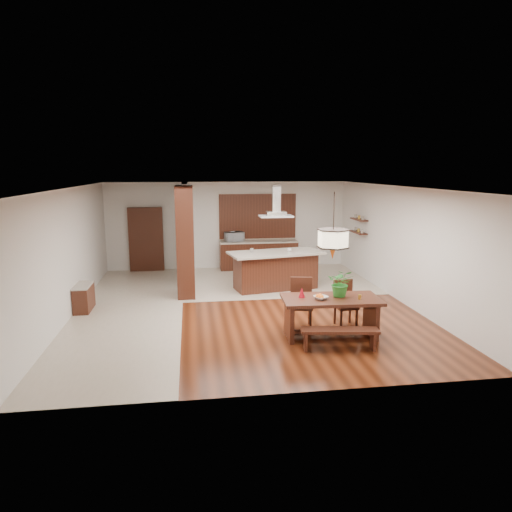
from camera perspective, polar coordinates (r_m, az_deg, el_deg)
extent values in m
plane|color=#3E190B|center=(11.30, -1.51, -6.28)|extent=(9.00, 9.00, 0.00)
cube|color=white|center=(10.81, -1.59, 8.58)|extent=(8.00, 9.00, 0.04)
cube|color=silver|center=(15.39, -3.52, 3.83)|extent=(8.00, 0.04, 2.90)
cube|color=silver|center=(6.62, 3.05, -5.65)|extent=(8.00, 0.04, 2.90)
cube|color=silver|center=(11.23, -22.27, 0.41)|extent=(0.04, 9.00, 2.90)
cube|color=silver|center=(12.09, 17.63, 1.41)|extent=(0.04, 9.00, 2.90)
cube|color=beige|center=(11.33, -15.56, -6.62)|extent=(2.50, 9.00, 0.01)
cube|color=beige|center=(13.86, 2.40, -3.02)|extent=(5.50, 4.00, 0.01)
cube|color=#391E0E|center=(10.81, -1.59, 8.50)|extent=(8.00, 9.00, 0.02)
cube|color=black|center=(12.07, -8.84, 1.78)|extent=(0.45, 1.00, 2.90)
cube|color=silver|center=(14.15, -8.78, 3.10)|extent=(0.18, 2.40, 2.90)
cube|color=black|center=(11.62, -20.73, -4.90)|extent=(0.37, 0.88, 0.63)
cube|color=black|center=(15.36, -13.57, 2.03)|extent=(1.10, 0.20, 2.10)
cube|color=black|center=(15.37, 0.33, 0.07)|extent=(2.60, 0.60, 0.90)
cube|color=#B5AC9E|center=(15.28, 0.33, 1.81)|extent=(2.60, 0.62, 0.05)
cube|color=#A35B31|center=(15.43, 0.19, 4.99)|extent=(2.60, 0.08, 1.50)
cube|color=black|center=(14.41, 12.68, 2.90)|extent=(0.26, 0.90, 0.04)
cube|color=black|center=(14.36, 12.75, 4.48)|extent=(0.26, 0.90, 0.04)
cube|color=black|center=(9.23, 9.36, -5.37)|extent=(1.99, 1.08, 0.06)
cube|color=black|center=(9.18, 4.16, -7.97)|extent=(0.13, 0.78, 0.74)
cube|color=black|center=(9.58, 14.19, -7.47)|extent=(0.13, 0.78, 0.74)
imported|color=#297D29|center=(9.27, 10.58, -3.33)|extent=(0.63, 0.60, 0.56)
imported|color=beige|center=(9.08, 8.11, -5.18)|extent=(0.34, 0.34, 0.07)
cone|color=#AA0C1A|center=(9.14, 5.75, -4.56)|extent=(0.16, 0.16, 0.20)
cylinder|color=gold|center=(9.24, 12.84, -4.99)|extent=(0.08, 0.08, 0.09)
cube|color=black|center=(12.79, 2.45, -1.91)|extent=(2.36, 1.24, 1.01)
cube|color=#B5AC9E|center=(12.63, 2.52, 0.38)|extent=(2.74, 1.58, 0.06)
imported|color=white|center=(12.66, 4.19, 0.75)|extent=(0.16, 0.16, 0.10)
imported|color=silver|center=(15.13, -2.74, 2.42)|extent=(0.67, 0.56, 0.32)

